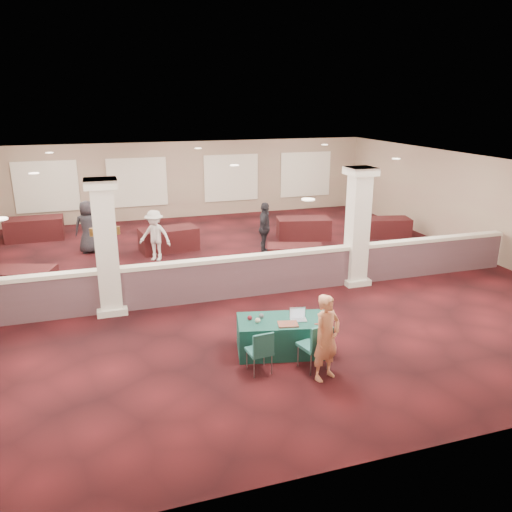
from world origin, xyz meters
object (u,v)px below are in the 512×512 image
object	(u,v)px
near_table	(283,336)
attendee_c	(265,228)
far_table_back_right	(303,228)
far_table_back_center	(169,239)
attendee_b	(155,235)
attendee_d	(88,227)
conf_chair_main	(316,343)
far_table_front_center	(295,256)
far_table_front_left	(19,282)
far_table_back_left	(35,229)
conf_chair_side	(261,349)
far_table_front_right	(386,227)
woman	(327,338)

from	to	relation	value
near_table	attendee_c	size ratio (longest dim) A/B	1.07
near_table	far_table_back_right	size ratio (longest dim) A/B	0.97
near_table	far_table_back_center	distance (m)	7.89
far_table_back_center	attendee_b	xyz separation A→B (m)	(-0.55, -0.94, 0.42)
attendee_d	conf_chair_main	bearing A→B (deg)	115.07
attendee_d	far_table_front_center	bearing A→B (deg)	151.20
far_table_front_left	far_table_back_right	xyz separation A→B (m)	(9.18, 2.90, 0.02)
conf_chair_main	far_table_back_left	world-z (taller)	conf_chair_main
attendee_b	attendee_c	bearing A→B (deg)	26.22
far_table_back_left	far_table_back_right	xyz separation A→B (m)	(9.33, -2.85, -0.02)
near_table	far_table_front_left	distance (m)	7.34
conf_chair_side	far_table_back_left	xyz separation A→B (m)	(-4.93, 11.32, -0.11)
far_table_back_left	far_table_back_right	bearing A→B (deg)	-16.96
far_table_front_right	attendee_b	bearing A→B (deg)	-177.88
far_table_front_left	far_table_back_right	distance (m)	9.62
conf_chair_main	attendee_c	bearing A→B (deg)	64.53
conf_chair_main	far_table_back_right	distance (m)	9.30
conf_chair_side	far_table_back_right	distance (m)	9.55
far_table_front_left	far_table_back_center	world-z (taller)	far_table_back_center
far_table_front_left	far_table_back_center	bearing A→B (deg)	34.08
far_table_back_left	attendee_b	distance (m)	5.45
far_table_back_center	attendee_c	distance (m)	3.27
far_table_back_center	attendee_c	size ratio (longest dim) A/B	1.10
far_table_front_right	far_table_back_center	distance (m)	7.97
conf_chair_main	attendee_d	world-z (taller)	attendee_d
woman	attendee_b	size ratio (longest dim) A/B	1.01
far_table_front_center	far_table_back_center	bearing A→B (deg)	139.41
far_table_front_right	attendee_c	distance (m)	5.07
far_table_back_left	attendee_d	bearing A→B (deg)	-50.68
conf_chair_main	attendee_b	bearing A→B (deg)	90.58
conf_chair_side	far_table_back_center	world-z (taller)	conf_chair_side
far_table_front_left	attendee_d	size ratio (longest dim) A/B	1.02
conf_chair_side	attendee_d	size ratio (longest dim) A/B	0.49
attendee_b	conf_chair_main	bearing A→B (deg)	-42.62
far_table_front_center	far_table_back_right	bearing A→B (deg)	62.57
near_table	far_table_front_right	bearing A→B (deg)	58.85
attendee_d	near_table	bearing A→B (deg)	115.37
woman	near_table	bearing A→B (deg)	86.76
attendee_b	far_table_back_left	bearing A→B (deg)	168.23
attendee_c	attendee_d	distance (m)	5.81
woman	attendee_d	distance (m)	10.36
woman	attendee_b	xyz separation A→B (m)	(-2.11, 8.03, -0.01)
far_table_back_center	woman	bearing A→B (deg)	-80.14
near_table	far_table_front_center	xyz separation A→B (m)	(2.21, 4.90, -0.02)
conf_chair_main	attendee_b	size ratio (longest dim) A/B	0.60
near_table	far_table_back_left	distance (m)	12.04
woman	far_table_back_center	world-z (taller)	woman
near_table	attendee_c	distance (m)	6.73
conf_chair_side	far_table_back_left	bearing A→B (deg)	107.97
far_table_front_left	far_table_back_left	size ratio (longest dim) A/B	0.91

